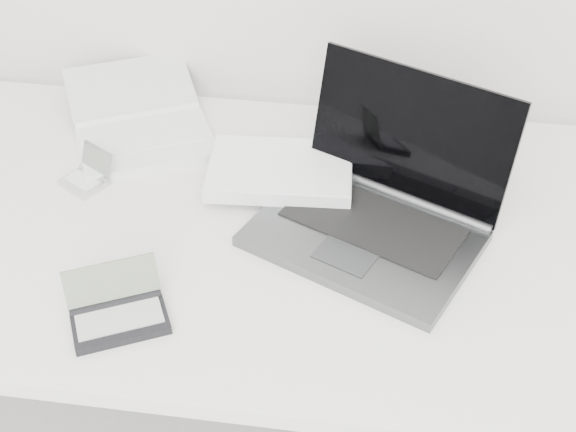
# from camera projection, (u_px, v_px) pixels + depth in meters

# --- Properties ---
(desk) EXTENTS (1.60, 0.80, 0.73)m
(desk) POSITION_uv_depth(u_px,v_px,m) (307.00, 248.00, 1.45)
(desk) COLOR white
(desk) RESTS_ON ground
(laptop_large) EXTENTS (0.55, 0.45, 0.25)m
(laptop_large) POSITION_uv_depth(u_px,v_px,m) (346.00, 195.00, 1.43)
(laptop_large) COLOR #56585B
(laptop_large) RESTS_ON desk
(netbook_open_white) EXTENTS (0.39, 0.42, 0.06)m
(netbook_open_white) POSITION_uv_depth(u_px,v_px,m) (141.00, 126.00, 1.63)
(netbook_open_white) COLOR white
(netbook_open_white) RESTS_ON desk
(pda_silver) EXTENTS (0.11, 0.11, 0.06)m
(pda_silver) POSITION_uv_depth(u_px,v_px,m) (87.00, 177.00, 1.51)
(pda_silver) COLOR silver
(pda_silver) RESTS_ON desk
(palmtop_charcoal) EXTENTS (0.18, 0.16, 0.08)m
(palmtop_charcoal) POSITION_uv_depth(u_px,v_px,m) (118.00, 313.00, 1.25)
(palmtop_charcoal) COLOR black
(palmtop_charcoal) RESTS_ON desk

